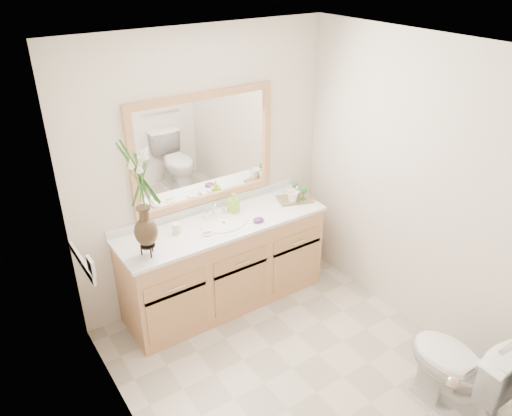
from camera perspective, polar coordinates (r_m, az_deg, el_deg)
floor at (r=4.09m, az=4.16°, el=-17.78°), size 2.60×2.60×0.00m
ceiling at (r=2.91m, az=5.86°, el=17.41°), size 2.40×2.60×0.02m
wall_back at (r=4.31m, az=-5.91°, el=4.21°), size 2.40×0.02×2.40m
wall_front at (r=2.67m, az=23.05°, el=-15.12°), size 2.40×0.02×2.40m
wall_left at (r=2.87m, az=-14.62°, el=-10.13°), size 0.02×2.60×2.40m
wall_right at (r=4.12m, az=18.09°, el=1.73°), size 0.02×2.60×2.40m
vanity at (r=4.48m, az=-3.65°, el=-6.42°), size 1.80×0.55×0.80m
counter at (r=4.26m, az=-3.82°, el=-1.81°), size 1.84×0.57×0.03m
sink at (r=4.26m, az=-3.68°, el=-2.36°), size 0.38×0.34×0.23m
mirror at (r=4.21m, az=-5.91°, el=6.66°), size 1.32×0.04×0.97m
switch_plate at (r=3.61m, az=-18.35°, el=-6.32°), size 0.02×0.12×0.12m
door at (r=2.62m, az=17.90°, el=-21.14°), size 0.80×0.03×2.00m
toilet at (r=3.82m, az=22.15°, el=-16.75°), size 0.42×0.75×0.74m
flower_vase at (r=3.63m, az=-13.06°, el=2.42°), size 0.21×0.21×0.85m
tumbler at (r=4.12m, az=-9.08°, el=-2.32°), size 0.07×0.07×0.09m
soap_dish at (r=4.09m, az=-5.62°, el=-2.80°), size 0.10×0.10×0.03m
soap_bottle at (r=4.37m, az=-2.60°, el=0.52°), size 0.09×0.10×0.16m
purple_dish at (r=4.24m, az=0.27°, el=-1.36°), size 0.12×0.11×0.03m
tray at (r=4.62m, az=4.47°, el=1.01°), size 0.36×0.30×0.02m
mug_left at (r=4.53m, az=4.21°, el=1.32°), size 0.13×0.12×0.10m
mug_right at (r=4.62m, az=4.14°, el=1.91°), size 0.12×0.12×0.11m
goblet_front at (r=4.57m, az=5.48°, el=2.00°), size 0.06×0.06×0.13m
goblet_back at (r=4.66m, az=4.48°, el=2.53°), size 0.06×0.06×0.13m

